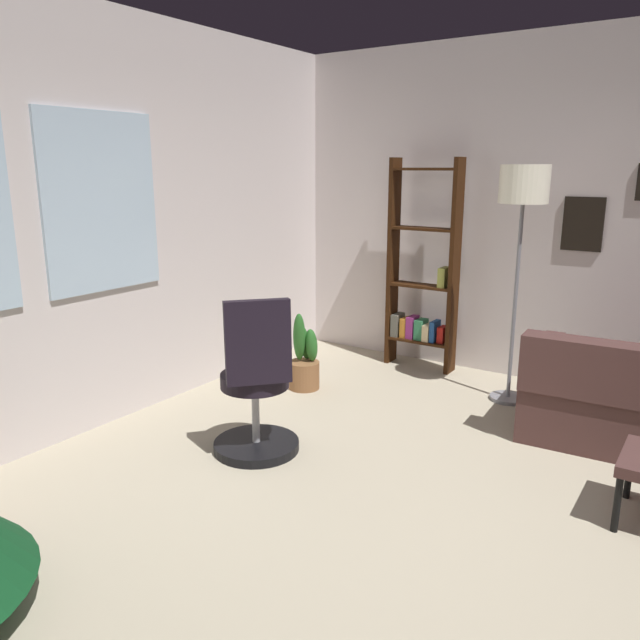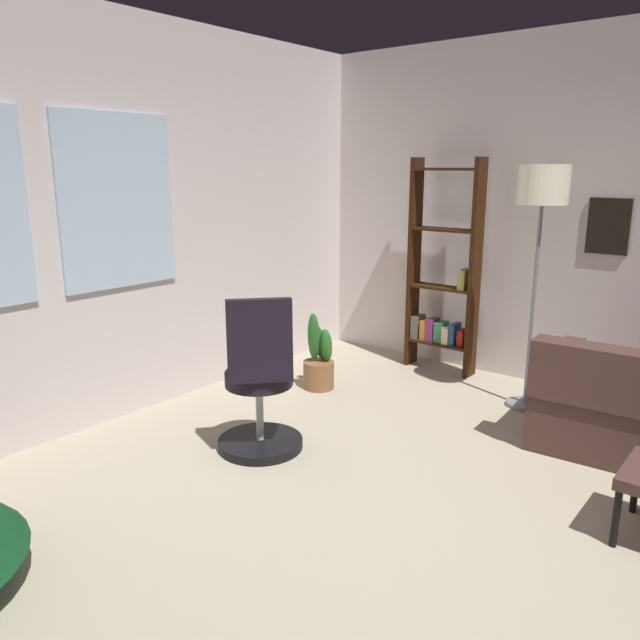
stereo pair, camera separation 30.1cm
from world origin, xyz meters
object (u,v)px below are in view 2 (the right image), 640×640
Objects in this scene: floor_lamp at (542,203)px; office_chair at (260,392)px; bookshelf at (443,282)px; potted_plant at (319,361)px.

office_chair is at bearing 150.45° from floor_lamp.
bookshelf reaches higher than potted_plant.
floor_lamp is (-0.39, -0.96, 0.75)m from bookshelf.
potted_plant is at bearing 114.57° from floor_lamp.
office_chair is 2.42m from floor_lamp.
bookshelf is at bearing -26.97° from potted_plant.
bookshelf is at bearing -2.40° from office_chair.
floor_lamp is at bearing -112.20° from bookshelf.
bookshelf reaches higher than office_chair.
bookshelf is at bearing 67.80° from floor_lamp.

